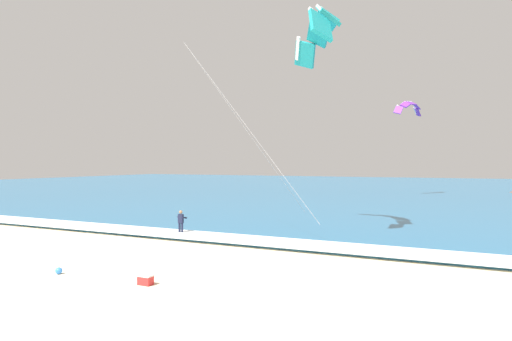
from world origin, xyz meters
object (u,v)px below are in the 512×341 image
object	(u,v)px
kitesurfer	(181,222)
cooler_box	(146,280)
surfboard	(181,235)
kite_distant	(410,107)
beach_ball	(59,271)
kite_primary	(318,30)

from	to	relation	value
kitesurfer	cooler_box	size ratio (longest dim) A/B	2.91
surfboard	kite_distant	distance (m)	43.95
surfboard	beach_ball	distance (m)	10.55
surfboard	beach_ball	size ratio (longest dim) A/B	4.79
kite_primary	cooler_box	xyz separation A→B (m)	(-2.72, -14.26, -13.41)
kite_distant	beach_ball	size ratio (longest dim) A/B	17.15
kite_primary	cooler_box	bearing A→B (deg)	-100.79
beach_ball	kitesurfer	bearing A→B (deg)	95.17
kite_distant	beach_ball	xyz separation A→B (m)	(-9.35, -51.31, -12.53)
surfboard	kite_distant	xyz separation A→B (m)	(10.30, 40.81, 12.65)
surfboard	kite_distant	bearing A→B (deg)	75.84
kite_primary	beach_ball	distance (m)	21.09
surfboard	kitesurfer	size ratio (longest dim) A/B	0.84
cooler_box	beach_ball	distance (m)	4.51
surfboard	kite_distant	size ratio (longest dim) A/B	0.28
kitesurfer	kite_primary	distance (m)	15.61
surfboard	kitesurfer	bearing A→B (deg)	93.76
kitesurfer	beach_ball	distance (m)	10.59
beach_ball	cooler_box	bearing A→B (deg)	3.66
kitesurfer	kite_primary	size ratio (longest dim) A/B	0.12
kite_primary	beach_ball	size ratio (longest dim) A/B	46.07
kite_primary	beach_ball	bearing A→B (deg)	-116.39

